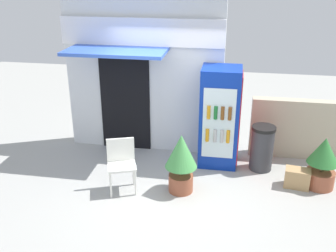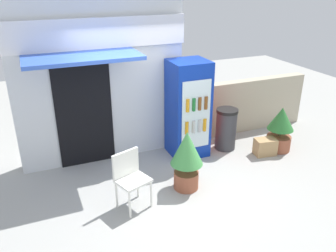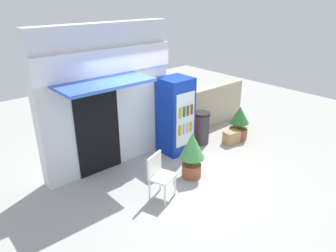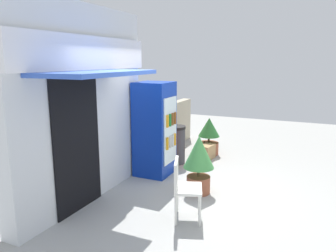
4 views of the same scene
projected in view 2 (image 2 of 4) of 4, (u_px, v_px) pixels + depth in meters
ground at (169, 188)px, 5.79m from camera, size 16.00×16.00×0.00m
storefront_building at (99, 77)px, 6.20m from camera, size 3.09×1.22×3.13m
drink_cooler at (188, 109)px, 6.59m from camera, size 0.73×0.73×1.87m
plastic_chair at (130, 175)px, 5.17m from camera, size 0.56×0.52×0.89m
potted_plant_near_shop at (187, 156)px, 5.58m from camera, size 0.53×0.53×1.03m
potted_plant_curbside at (280, 127)px, 6.89m from camera, size 0.52×0.52×0.91m
trash_bin at (226, 129)px, 6.98m from camera, size 0.43×0.43×0.85m
stone_boundary_wall at (253, 104)px, 7.84m from camera, size 2.58×0.23×1.18m
cardboard_box at (265, 147)px, 6.82m from camera, size 0.45×0.32×0.33m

